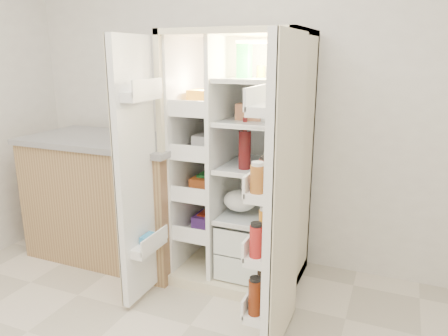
% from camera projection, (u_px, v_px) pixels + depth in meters
% --- Properties ---
extents(wall_back, '(4.00, 0.02, 2.70)m').
position_uv_depth(wall_back, '(252.00, 93.00, 3.29)').
color(wall_back, white).
rests_on(wall_back, floor).
extents(refrigerator, '(0.92, 0.70, 1.80)m').
position_uv_depth(refrigerator, '(243.00, 180.00, 3.12)').
color(refrigerator, beige).
rests_on(refrigerator, floor).
extents(freezer_door, '(0.15, 0.40, 1.72)m').
position_uv_depth(freezer_door, '(137.00, 174.00, 2.73)').
color(freezer_door, white).
rests_on(freezer_door, floor).
extents(fridge_door, '(0.17, 0.58, 1.72)m').
position_uv_depth(fridge_door, '(280.00, 203.00, 2.29)').
color(fridge_door, white).
rests_on(fridge_door, floor).
extents(kitchen_counter, '(1.38, 0.73, 1.00)m').
position_uv_depth(kitchen_counter, '(114.00, 197.00, 3.49)').
color(kitchen_counter, '#A08150').
rests_on(kitchen_counter, floor).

